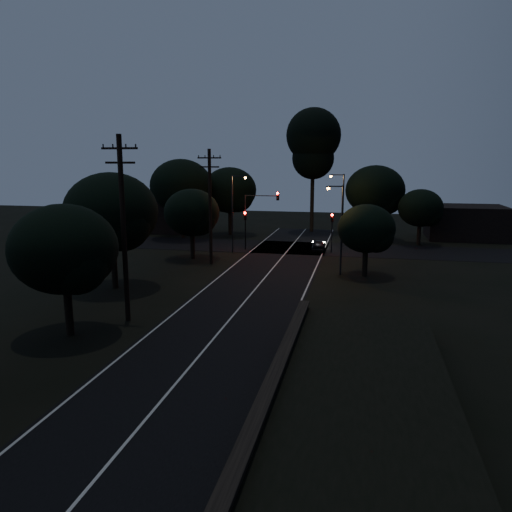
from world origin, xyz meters
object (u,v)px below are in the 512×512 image
at_px(utility_pole_far, 210,205).
at_px(signal_right, 332,226).
at_px(signal_mast, 261,210).
at_px(streetlight_b, 341,205).
at_px(car, 318,245).
at_px(utility_pole_mid, 123,226).
at_px(streetlight_c, 340,223).
at_px(streetlight_a, 234,208).
at_px(tall_pine, 313,143).
at_px(signal_left, 245,223).

relative_size(utility_pole_far, signal_right, 2.56).
height_order(signal_mast, streetlight_b, streetlight_b).
bearing_deg(car, utility_pole_far, 38.80).
height_order(utility_pole_mid, streetlight_c, utility_pole_mid).
relative_size(utility_pole_mid, streetlight_a, 1.38).
relative_size(utility_pole_mid, signal_mast, 1.76).
distance_m(tall_pine, signal_left, 18.29).
xyz_separation_m(tall_pine, signal_right, (3.60, -15.01, -8.82)).
height_order(tall_pine, car, tall_pine).
distance_m(signal_left, streetlight_a, 2.77).
bearing_deg(utility_pole_mid, signal_left, 86.79).
relative_size(signal_left, car, 1.15).
xyz_separation_m(utility_pole_mid, signal_mast, (3.09, 24.99, -1.40)).
relative_size(utility_pole_far, streetlight_c, 1.40).
bearing_deg(streetlight_a, car, 17.81).
relative_size(signal_right, streetlight_c, 0.55).
bearing_deg(streetlight_b, signal_right, -100.00).
relative_size(utility_pole_far, streetlight_a, 1.31).
xyz_separation_m(streetlight_c, car, (-2.63, 10.73, -3.74)).
distance_m(signal_mast, streetlight_c, 13.28).
height_order(utility_pole_far, streetlight_a, utility_pole_far).
relative_size(utility_pole_far, streetlight_b, 1.31).
height_order(streetlight_b, streetlight_c, streetlight_b).
xyz_separation_m(utility_pole_far, streetlight_a, (0.69, 6.00, -0.85)).
bearing_deg(utility_pole_mid, signal_right, 67.01).
height_order(utility_pole_far, signal_left, utility_pole_far).
xyz_separation_m(signal_left, car, (7.80, 0.74, -2.23)).
relative_size(tall_pine, car, 4.52).
bearing_deg(signal_mast, streetlight_a, -140.23).
bearing_deg(utility_pole_mid, signal_mast, 82.96).
height_order(signal_right, signal_mast, signal_mast).
bearing_deg(streetlight_a, signal_right, 11.34).
bearing_deg(streetlight_a, utility_pole_far, -96.59).
height_order(signal_left, streetlight_a, streetlight_a).
height_order(utility_pole_far, tall_pine, tall_pine).
xyz_separation_m(signal_left, streetlight_c, (10.43, -9.99, 1.51)).
xyz_separation_m(utility_pole_far, streetlight_b, (11.31, 12.00, -0.85)).
bearing_deg(streetlight_a, signal_mast, 39.77).
height_order(streetlight_a, car, streetlight_a).
relative_size(signal_mast, streetlight_b, 0.78).
bearing_deg(car, streetlight_b, -127.53).
distance_m(utility_pole_mid, car, 27.80).
distance_m(tall_pine, streetlight_a, 19.44).
distance_m(utility_pole_mid, streetlight_a, 23.04).
bearing_deg(car, tall_pine, -85.95).
distance_m(streetlight_a, streetlight_b, 12.19).
bearing_deg(streetlight_b, car, -122.82).
distance_m(tall_pine, signal_mast, 17.15).
bearing_deg(signal_mast, utility_pole_far, -111.11).
distance_m(streetlight_a, streetlight_c, 13.72).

